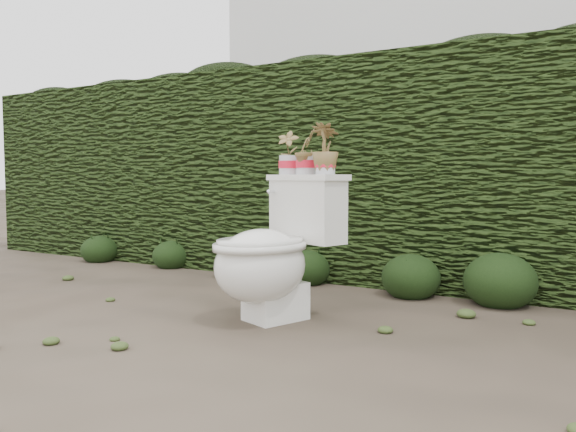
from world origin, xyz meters
The scene contains 13 objects.
ground centered at (0.00, 0.00, 0.00)m, with size 60.00×60.00×0.00m, color brown.
hedge centered at (0.00, 1.60, 0.80)m, with size 8.00×1.00×1.60m, color #314818.
house_wall centered at (0.60, 6.00, 2.00)m, with size 8.00×3.50×4.00m, color silver.
toilet centered at (-0.03, 0.04, 0.36)m, with size 0.66×0.79×0.78m.
potted_plant_left centered at (-0.10, 0.32, 0.90)m, with size 0.13×0.09×0.24m, color #3C8328.
potted_plant_center centered at (0.04, 0.27, 0.90)m, with size 0.13×0.11×0.24m, color #3C8328.
potted_plant_right centered at (0.19, 0.21, 0.90)m, with size 0.14×0.14×0.26m, color #3C8328.
liriope_clump_0 centered at (-2.50, 1.02, 0.13)m, with size 0.33×0.33×0.26m, color black.
liriope_clump_1 centered at (-1.70, 1.09, 0.13)m, with size 0.32×0.32×0.25m, color black.
liriope_clump_2 centered at (-0.93, 0.99, 0.14)m, with size 0.34×0.34×0.28m, color black.
liriope_clump_3 centered at (-0.37, 1.04, 0.13)m, with size 0.34×0.34×0.27m, color black.
liriope_clump_4 centered at (0.41, 0.99, 0.15)m, with size 0.37×0.37×0.30m, color black.
liriope_clump_5 centered at (0.95, 1.03, 0.17)m, with size 0.43×0.43×0.34m, color black.
Camera 1 is at (1.53, -2.46, 0.76)m, focal length 35.00 mm.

